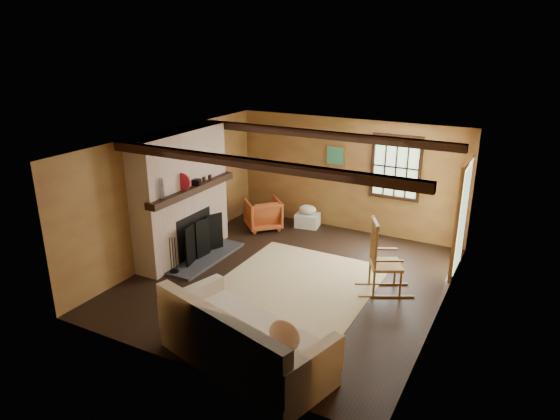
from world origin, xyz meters
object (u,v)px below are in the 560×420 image
Objects in this scene: fireplace at (183,200)px; armchair at (263,214)px; sofa at (242,344)px; laundry_basket at (307,220)px; rocking_chair at (383,262)px.

fireplace is 3.31× the size of armchair.
sofa is 4.84m from armchair.
armchair reaches higher than laundry_basket.
fireplace is at bearing -120.39° from laundry_basket.
fireplace reaches higher than laundry_basket.
armchair is (-0.81, -0.54, 0.18)m from laundry_basket.
sofa reaches higher than laundry_basket.
sofa is at bearing 71.37° from armchair.
fireplace is 4.80× the size of laundry_basket.
laundry_basket is at bearing 20.59° from rocking_chair.
rocking_chair is 1.71× the size of armchair.
rocking_chair is 0.50× the size of sofa.
sofa is 5.02× the size of laundry_basket.
armchair is at bearing -146.44° from laundry_basket.
laundry_basket is at bearing 168.18° from armchair.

